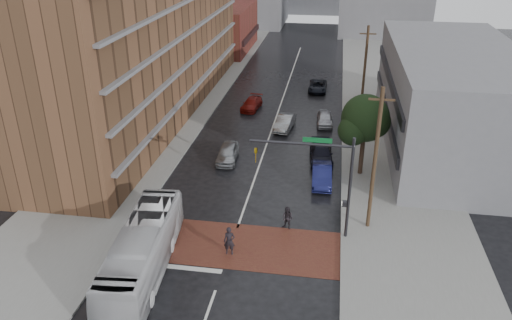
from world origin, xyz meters
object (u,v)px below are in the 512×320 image
(pedestrian_a, at_px, (229,241))
(car_parked_mid, at_px, (321,154))
(car_parked_near, at_px, (322,175))
(car_travel_a, at_px, (228,153))
(car_travel_c, at_px, (252,104))
(car_travel_b, at_px, (285,122))
(suv_travel, at_px, (318,86))
(pedestrian_b, at_px, (287,218))
(car_parked_far, at_px, (325,118))
(transit_bus, at_px, (142,251))

(pedestrian_a, xyz_separation_m, car_parked_mid, (5.12, 14.55, -0.26))
(car_parked_near, height_order, car_parked_mid, car_parked_near)
(car_travel_a, distance_m, car_travel_c, 13.55)
(car_travel_b, xyz_separation_m, suv_travel, (2.69, 13.13, -0.06))
(pedestrian_b, xyz_separation_m, car_parked_near, (2.04, 7.00, -0.10))
(car_travel_a, xyz_separation_m, car_parked_far, (8.08, 10.04, -0.04))
(car_parked_mid, bearing_deg, pedestrian_b, -104.05)
(car_travel_b, relative_size, suv_travel, 0.92)
(transit_bus, xyz_separation_m, suv_travel, (8.50, 37.21, -0.88))
(car_parked_near, distance_m, car_parked_mid, 4.11)
(suv_travel, bearing_deg, car_parked_far, -82.99)
(suv_travel, distance_m, car_parked_mid, 20.13)
(pedestrian_b, bearing_deg, transit_bus, -119.40)
(car_travel_c, xyz_separation_m, suv_travel, (6.97, 7.77, 0.03))
(pedestrian_b, xyz_separation_m, car_travel_b, (-2.13, 18.06, -0.12))
(car_travel_b, height_order, car_parked_far, car_travel_b)
(car_parked_mid, height_order, car_parked_far, car_parked_mid)
(car_travel_a, height_order, car_travel_b, car_travel_a)
(car_travel_a, relative_size, car_travel_c, 0.99)
(car_travel_a, bearing_deg, suv_travel, 69.50)
(pedestrian_a, bearing_deg, car_travel_b, 81.13)
(pedestrian_b, relative_size, car_travel_a, 0.39)
(car_travel_b, height_order, suv_travel, car_travel_b)
(car_parked_far, bearing_deg, car_travel_c, 153.77)
(pedestrian_b, xyz_separation_m, suv_travel, (0.55, 31.19, -0.18))
(car_travel_a, relative_size, suv_travel, 0.91)
(transit_bus, distance_m, car_parked_mid, 19.73)
(car_travel_c, xyz_separation_m, car_parked_mid, (8.24, -12.32, 0.08))
(car_travel_b, xyz_separation_m, car_travel_c, (-4.29, 5.37, -0.09))
(pedestrian_a, relative_size, car_travel_b, 0.45)
(suv_travel, bearing_deg, car_travel_c, -131.31)
(car_travel_a, distance_m, car_travel_b, 9.16)
(car_travel_a, distance_m, suv_travel, 22.38)
(pedestrian_a, bearing_deg, car_parked_near, 57.18)
(pedestrian_a, distance_m, car_parked_far, 23.91)
(pedestrian_a, xyz_separation_m, car_parked_far, (5.12, 23.36, -0.28))
(car_travel_c, height_order, suv_travel, suv_travel)
(transit_bus, relative_size, car_parked_near, 2.49)
(car_parked_far, bearing_deg, transit_bus, -113.81)
(pedestrian_a, relative_size, car_travel_c, 0.45)
(pedestrian_b, distance_m, car_travel_a, 11.69)
(suv_travel, xyz_separation_m, car_parked_mid, (1.27, -20.09, 0.05))
(suv_travel, xyz_separation_m, car_parked_far, (1.27, -11.28, 0.03))
(pedestrian_b, height_order, car_parked_near, pedestrian_b)
(pedestrian_b, relative_size, car_travel_c, 0.39)
(pedestrian_b, height_order, car_travel_b, pedestrian_b)
(pedestrian_b, bearing_deg, pedestrian_a, -110.27)
(pedestrian_a, bearing_deg, suv_travel, 77.88)
(car_travel_a, height_order, car_parked_near, car_parked_near)
(car_travel_b, xyz_separation_m, car_parked_near, (4.17, -11.06, 0.02))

